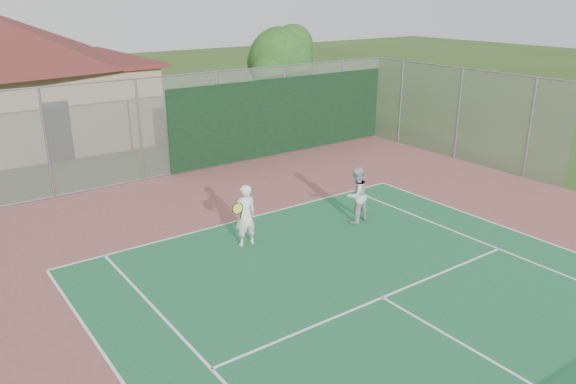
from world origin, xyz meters
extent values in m
cylinder|color=gray|center=(-4.00, 17.00, 1.75)|extent=(0.08, 0.08, 3.50)
cylinder|color=gray|center=(-1.00, 17.00, 1.75)|extent=(0.08, 0.08, 3.50)
cylinder|color=gray|center=(2.00, 17.00, 1.75)|extent=(0.08, 0.08, 3.50)
cylinder|color=gray|center=(5.00, 17.00, 1.75)|extent=(0.08, 0.08, 3.50)
cylinder|color=gray|center=(8.00, 17.00, 1.75)|extent=(0.08, 0.08, 3.50)
cylinder|color=gray|center=(10.00, 17.00, 1.75)|extent=(0.08, 0.08, 3.50)
cylinder|color=gray|center=(0.00, 17.00, 3.50)|extent=(20.00, 0.05, 0.05)
cylinder|color=gray|center=(0.00, 17.00, 0.05)|extent=(20.00, 0.05, 0.05)
cube|color=#999EA0|center=(0.00, 17.00, 1.75)|extent=(20.00, 0.02, 3.50)
cube|color=black|center=(5.00, 16.95, 1.55)|extent=(10.00, 0.04, 3.00)
cylinder|color=gray|center=(10.00, 15.50, 1.75)|extent=(0.08, 0.08, 3.50)
cylinder|color=gray|center=(10.00, 12.50, 1.75)|extent=(0.08, 0.08, 3.50)
cylinder|color=gray|center=(10.00, 9.50, 1.75)|extent=(0.08, 0.08, 3.50)
cube|color=#999EA0|center=(10.00, 12.50, 1.75)|extent=(0.02, 9.00, 3.50)
cube|color=black|center=(-2.65, 21.17, 1.15)|extent=(0.99, 0.06, 2.30)
cylinder|color=#362613|center=(7.16, 20.31, 1.28)|extent=(0.33, 0.33, 2.57)
sphere|color=#1F4C17|center=(7.16, 20.31, 3.30)|extent=(2.93, 2.93, 2.93)
sphere|color=#1F4C17|center=(7.99, 20.58, 2.93)|extent=(2.02, 2.02, 2.02)
sphere|color=#1F4C17|center=(6.43, 19.94, 2.84)|extent=(1.83, 1.83, 1.83)
sphere|color=#1F4C17|center=(7.34, 19.48, 2.75)|extent=(1.65, 1.65, 1.65)
sphere|color=#1F4C17|center=(6.88, 21.04, 3.12)|extent=(1.83, 1.83, 1.83)
sphere|color=#1F4C17|center=(7.71, 20.13, 3.94)|extent=(1.83, 1.83, 1.83)
imported|color=silver|center=(-0.94, 10.39, 0.81)|extent=(0.62, 0.43, 1.62)
imported|color=#B5B8BA|center=(2.38, 9.89, 0.80)|extent=(0.86, 0.71, 1.60)
camera|label=1|loc=(-7.78, -0.93, 6.13)|focal=35.00mm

